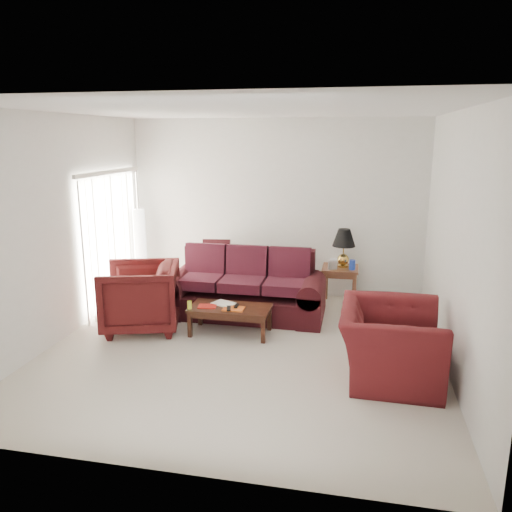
{
  "coord_description": "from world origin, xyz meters",
  "views": [
    {
      "loc": [
        1.38,
        -5.87,
        2.7
      ],
      "look_at": [
        0.0,
        0.85,
        1.05
      ],
      "focal_mm": 35.0,
      "sensor_mm": 36.0,
      "label": 1
    }
  ],
  "objects_px": {
    "end_table": "(340,286)",
    "sofa": "(244,285)",
    "armchair_right": "(390,343)",
    "floor_lamp": "(140,250)",
    "armchair_left": "(140,297)",
    "coffee_table": "(230,320)"
  },
  "relations": [
    {
      "from": "end_table",
      "to": "armchair_right",
      "type": "bearing_deg",
      "value": -75.09
    },
    {
      "from": "armchair_right",
      "to": "coffee_table",
      "type": "height_order",
      "value": "armchair_right"
    },
    {
      "from": "end_table",
      "to": "armchair_right",
      "type": "relative_size",
      "value": 0.49
    },
    {
      "from": "end_table",
      "to": "armchair_left",
      "type": "xyz_separation_m",
      "value": [
        -2.74,
        -1.67,
        0.16
      ]
    },
    {
      "from": "sofa",
      "to": "floor_lamp",
      "type": "bearing_deg",
      "value": 155.61
    },
    {
      "from": "end_table",
      "to": "armchair_left",
      "type": "relative_size",
      "value": 0.6
    },
    {
      "from": "end_table",
      "to": "floor_lamp",
      "type": "distance_m",
      "value": 3.5
    },
    {
      "from": "end_table",
      "to": "coffee_table",
      "type": "height_order",
      "value": "end_table"
    },
    {
      "from": "floor_lamp",
      "to": "end_table",
      "type": "bearing_deg",
      "value": -0.15
    },
    {
      "from": "end_table",
      "to": "sofa",
      "type": "bearing_deg",
      "value": -149.4
    },
    {
      "from": "sofa",
      "to": "coffee_table",
      "type": "distance_m",
      "value": 0.8
    },
    {
      "from": "sofa",
      "to": "armchair_right",
      "type": "distance_m",
      "value": 2.65
    },
    {
      "from": "sofa",
      "to": "floor_lamp",
      "type": "height_order",
      "value": "floor_lamp"
    },
    {
      "from": "floor_lamp",
      "to": "armchair_left",
      "type": "relative_size",
      "value": 1.42
    },
    {
      "from": "floor_lamp",
      "to": "coffee_table",
      "type": "height_order",
      "value": "floor_lamp"
    },
    {
      "from": "sofa",
      "to": "armchair_left",
      "type": "relative_size",
      "value": 2.3
    },
    {
      "from": "coffee_table",
      "to": "sofa",
      "type": "bearing_deg",
      "value": 104.69
    },
    {
      "from": "coffee_table",
      "to": "armchair_right",
      "type": "bearing_deg",
      "value": -6.29
    },
    {
      "from": "end_table",
      "to": "coffee_table",
      "type": "relative_size",
      "value": 0.56
    },
    {
      "from": "floor_lamp",
      "to": "armchair_left",
      "type": "bearing_deg",
      "value": -66.15
    },
    {
      "from": "sofa",
      "to": "coffee_table",
      "type": "height_order",
      "value": "sofa"
    },
    {
      "from": "end_table",
      "to": "floor_lamp",
      "type": "height_order",
      "value": "floor_lamp"
    }
  ]
}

